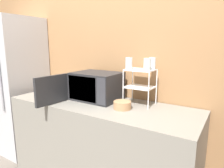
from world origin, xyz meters
name	(u,v)px	position (x,y,z in m)	size (l,w,h in m)	color
wall_back	(119,63)	(0.00, 0.73, 1.30)	(8.00, 0.06, 2.60)	#9E7047
counter	(100,145)	(0.00, 0.34, 0.46)	(1.97, 0.69, 0.92)	gray
microwave	(95,86)	(-0.12, 0.42, 1.07)	(0.54, 0.76, 0.29)	#262628
dish_rack	(140,79)	(0.36, 0.52, 1.18)	(0.27, 0.21, 0.35)	white
glass_front_left	(129,63)	(0.27, 0.46, 1.33)	(0.07, 0.07, 0.11)	silver
glass_back_right	(152,63)	(0.45, 0.59, 1.33)	(0.07, 0.07, 0.11)	silver
glass_front_right	(147,64)	(0.45, 0.46, 1.33)	(0.07, 0.07, 0.11)	silver
bowl	(122,105)	(0.28, 0.31, 0.96)	(0.16, 0.16, 0.07)	#AD7F56
refrigerator	(17,86)	(-1.46, 0.38, 0.93)	(0.69, 0.65, 1.86)	#B7B7BC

